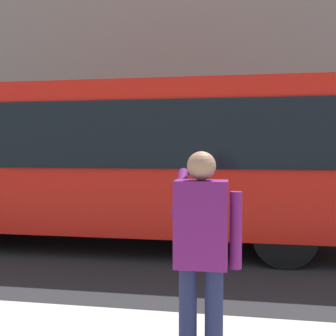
# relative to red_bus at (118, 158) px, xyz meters

# --- Properties ---
(ground_plane) EXTENTS (60.00, 60.00, 0.00)m
(ground_plane) POSITION_rel_red_bus_xyz_m (-1.33, -0.06, -1.68)
(ground_plane) COLOR #232326
(building_facade_far) EXTENTS (28.00, 1.55, 12.00)m
(building_facade_far) POSITION_rel_red_bus_xyz_m (-1.34, -6.85, 4.30)
(building_facade_far) COLOR gray
(building_facade_far) RESTS_ON ground_plane
(red_bus) EXTENTS (9.05, 2.54, 3.08)m
(red_bus) POSITION_rel_red_bus_xyz_m (0.00, 0.00, 0.00)
(red_bus) COLOR red
(red_bus) RESTS_ON ground_plane
(pedestrian_photographer) EXTENTS (0.53, 0.52, 1.70)m
(pedestrian_photographer) POSITION_rel_red_bus_xyz_m (-2.00, 4.52, -0.54)
(pedestrian_photographer) COLOR #1E2347
(pedestrian_photographer) RESTS_ON sidewalk_curb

